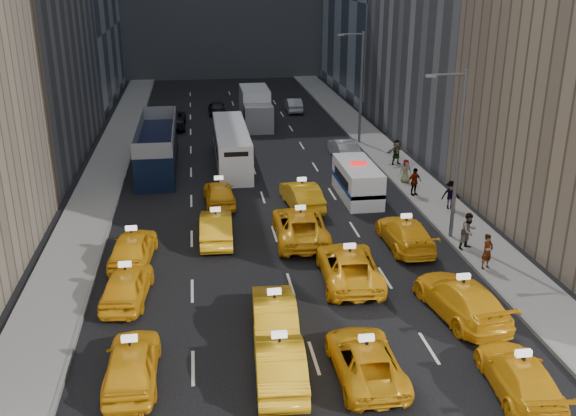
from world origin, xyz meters
The scene contains 36 objects.
ground centered at (0.00, 0.00, 0.00)m, with size 160.00×160.00×0.00m, color black.
sidewalk_west centered at (-10.50, 25.00, 0.07)m, with size 3.00×90.00×0.15m, color gray.
sidewalk_east centered at (10.50, 25.00, 0.07)m, with size 3.00×90.00×0.15m, color gray.
curb_west centered at (-9.05, 25.00, 0.09)m, with size 0.15×90.00×0.18m, color slate.
curb_east centered at (9.05, 25.00, 0.09)m, with size 0.15×90.00×0.18m, color slate.
streetlight_near centered at (9.18, 12.00, 4.92)m, with size 2.15×0.22×9.00m.
streetlight_far centered at (9.18, 32.00, 4.92)m, with size 2.15×0.22×9.00m.
taxi_4 centered at (-6.59, 1.48, 0.77)m, with size 1.83×4.54×1.55m, color #FFAF15.
taxi_5 centered at (-1.45, 0.90, 0.80)m, with size 1.69×4.86×1.60m, color #FFAF15.
taxi_6 centered at (1.60, 0.66, 0.67)m, with size 2.22×4.82×1.34m, color #FFAF15.
taxi_7 centered at (6.56, -1.08, 0.69)m, with size 1.92×4.73×1.37m, color #FFAF15.
taxi_8 centered at (-7.29, 7.53, 0.77)m, with size 1.81×4.50×1.53m, color #FFAF15.
taxi_9 centered at (-1.23, 4.07, 0.79)m, with size 1.67×4.79×1.58m, color #FFAF15.
taxi_10 centered at (2.73, 7.97, 0.78)m, with size 2.57×5.58×1.55m, color #FFAF15.
taxi_11 centered at (6.63, 4.22, 0.80)m, with size 2.23×5.48×1.59m, color #FFAF15.
taxi_12 centered at (-7.33, 11.41, 0.81)m, with size 1.92×4.77×1.63m, color #FFAF15.
taxi_13 centered at (-3.17, 13.53, 0.78)m, with size 1.66×4.76×1.57m, color #FFAF15.
taxi_14 centered at (1.27, 13.03, 0.81)m, with size 2.70×5.85×1.63m, color #FFAF15.
taxi_15 centered at (6.54, 11.38, 0.75)m, with size 2.09×5.15×1.50m, color #FFAF15.
taxi_16 centered at (-2.77, 19.07, 0.76)m, with size 1.79×4.44×1.51m, color #FFAF15.
taxi_17 centered at (2.15, 17.85, 0.79)m, with size 1.68×4.82×1.59m, color #FFAF15.
nypd_van centered at (5.90, 19.11, 1.07)m, with size 2.68×5.68×2.36m.
double_decker centered at (-6.81, 27.38, 1.64)m, with size 2.73×11.40×3.31m.
city_bus centered at (-1.48, 27.50, 1.39)m, with size 3.19×11.04×2.81m.
box_truck centered at (1.48, 39.63, 1.64)m, with size 3.11×7.46×3.32m.
misc_car_0 centered at (7.07, 27.89, 0.77)m, with size 1.62×4.65×1.53m, color #979A9E.
misc_car_1 centered at (-6.23, 39.91, 0.79)m, with size 2.64×5.72×1.59m, color black.
misc_car_2 centered at (2.09, 47.33, 0.74)m, with size 2.08×5.12×1.49m, color slate.
misc_car_3 centered at (-1.89, 44.91, 0.66)m, with size 1.57×3.89×1.33m, color black.
misc_car_4 centered at (5.80, 45.06, 0.68)m, with size 1.45×4.15×1.37m, color #97989E.
pedestrian_0 centered at (9.49, 8.03, 1.02)m, with size 0.64×0.42×1.75m, color gray.
pedestrian_1 centered at (9.53, 10.36, 1.12)m, with size 0.94×0.52×1.93m, color gray.
pedestrian_2 centered at (10.82, 15.99, 1.02)m, with size 1.12×0.46×1.74m, color gray.
pedestrian_3 centered at (9.47, 18.66, 1.04)m, with size 1.04×0.47×1.78m, color gray.
pedestrian_4 centered at (9.73, 21.20, 0.94)m, with size 0.77×0.42×1.59m, color gray.
pedestrian_5 centered at (10.41, 25.40, 1.05)m, with size 1.67×0.48×1.80m, color gray.
Camera 1 is at (-3.90, -18.14, 13.77)m, focal length 40.00 mm.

